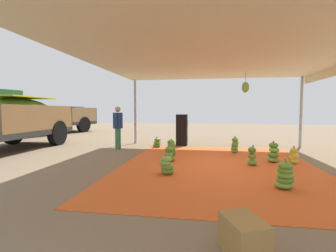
{
  "coord_description": "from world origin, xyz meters",
  "views": [
    {
      "loc": [
        -6.15,
        0.29,
        1.41
      ],
      "look_at": [
        0.45,
        1.35,
        0.98
      ],
      "focal_mm": 25.76,
      "sensor_mm": 36.0,
      "label": 1
    }
  ],
  "objects_px": {
    "banana_bunch_8": "(171,148)",
    "banana_bunch_3": "(157,143)",
    "banana_bunch_6": "(169,154)",
    "banana_bunch_0": "(273,153)",
    "banana_bunch_1": "(235,146)",
    "banana_bunch_4": "(252,157)",
    "banana_bunch_2": "(294,156)",
    "banana_bunch_7": "(167,166)",
    "cargo_truck_far": "(31,115)",
    "speaker_stack": "(182,130)",
    "crate_0": "(244,237)",
    "worker_0": "(118,124)",
    "banana_bunch_5": "(285,176)"
  },
  "relations": [
    {
      "from": "banana_bunch_1",
      "to": "speaker_stack",
      "type": "relative_size",
      "value": 0.45
    },
    {
      "from": "banana_bunch_3",
      "to": "banana_bunch_5",
      "type": "bearing_deg",
      "value": -143.75
    },
    {
      "from": "banana_bunch_8",
      "to": "worker_0",
      "type": "relative_size",
      "value": 0.33
    },
    {
      "from": "banana_bunch_2",
      "to": "speaker_stack",
      "type": "bearing_deg",
      "value": 47.34
    },
    {
      "from": "banana_bunch_1",
      "to": "banana_bunch_3",
      "type": "xyz_separation_m",
      "value": [
        0.9,
        2.8,
        -0.09
      ]
    },
    {
      "from": "banana_bunch_7",
      "to": "crate_0",
      "type": "distance_m",
      "value": 3.05
    },
    {
      "from": "banana_bunch_8",
      "to": "cargo_truck_far",
      "type": "bearing_deg",
      "value": 61.32
    },
    {
      "from": "banana_bunch_2",
      "to": "banana_bunch_7",
      "type": "bearing_deg",
      "value": 116.2
    },
    {
      "from": "banana_bunch_8",
      "to": "banana_bunch_3",
      "type": "bearing_deg",
      "value": 26.45
    },
    {
      "from": "banana_bunch_1",
      "to": "banana_bunch_8",
      "type": "xyz_separation_m",
      "value": [
        -0.67,
        2.02,
        -0.02
      ]
    },
    {
      "from": "banana_bunch_2",
      "to": "banana_bunch_5",
      "type": "distance_m",
      "value": 2.31
    },
    {
      "from": "banana_bunch_1",
      "to": "banana_bunch_8",
      "type": "distance_m",
      "value": 2.12
    },
    {
      "from": "banana_bunch_2",
      "to": "banana_bunch_3",
      "type": "relative_size",
      "value": 1.11
    },
    {
      "from": "cargo_truck_far",
      "to": "crate_0",
      "type": "relative_size",
      "value": 15.84
    },
    {
      "from": "cargo_truck_far",
      "to": "banana_bunch_8",
      "type": "bearing_deg",
      "value": -118.68
    },
    {
      "from": "banana_bunch_5",
      "to": "speaker_stack",
      "type": "height_order",
      "value": "speaker_stack"
    },
    {
      "from": "banana_bunch_8",
      "to": "worker_0",
      "type": "bearing_deg",
      "value": 66.2
    },
    {
      "from": "banana_bunch_1",
      "to": "banana_bunch_4",
      "type": "relative_size",
      "value": 1.08
    },
    {
      "from": "banana_bunch_4",
      "to": "banana_bunch_5",
      "type": "relative_size",
      "value": 0.98
    },
    {
      "from": "banana_bunch_1",
      "to": "crate_0",
      "type": "relative_size",
      "value": 1.18
    },
    {
      "from": "banana_bunch_1",
      "to": "banana_bunch_8",
      "type": "relative_size",
      "value": 1.08
    },
    {
      "from": "speaker_stack",
      "to": "crate_0",
      "type": "relative_size",
      "value": 2.63
    },
    {
      "from": "banana_bunch_8",
      "to": "banana_bunch_7",
      "type": "bearing_deg",
      "value": -174.14
    },
    {
      "from": "banana_bunch_3",
      "to": "worker_0",
      "type": "xyz_separation_m",
      "value": [
        -0.64,
        1.33,
        0.74
      ]
    },
    {
      "from": "banana_bunch_7",
      "to": "crate_0",
      "type": "height_order",
      "value": "banana_bunch_7"
    },
    {
      "from": "banana_bunch_4",
      "to": "banana_bunch_8",
      "type": "relative_size",
      "value": 1.0
    },
    {
      "from": "cargo_truck_far",
      "to": "banana_bunch_7",
      "type": "bearing_deg",
      "value": -128.28
    },
    {
      "from": "banana_bunch_2",
      "to": "banana_bunch_7",
      "type": "distance_m",
      "value": 3.47
    },
    {
      "from": "banana_bunch_0",
      "to": "cargo_truck_far",
      "type": "relative_size",
      "value": 0.08
    },
    {
      "from": "banana_bunch_8",
      "to": "banana_bunch_2",
      "type": "bearing_deg",
      "value": -102.64
    },
    {
      "from": "banana_bunch_2",
      "to": "worker_0",
      "type": "xyz_separation_m",
      "value": [
        1.68,
        5.46,
        0.7
      ]
    },
    {
      "from": "banana_bunch_6",
      "to": "banana_bunch_7",
      "type": "bearing_deg",
      "value": -173.5
    },
    {
      "from": "banana_bunch_5",
      "to": "banana_bunch_7",
      "type": "bearing_deg",
      "value": 74.94
    },
    {
      "from": "banana_bunch_6",
      "to": "banana_bunch_0",
      "type": "bearing_deg",
      "value": -83.61
    },
    {
      "from": "banana_bunch_0",
      "to": "banana_bunch_1",
      "type": "bearing_deg",
      "value": 34.16
    },
    {
      "from": "speaker_stack",
      "to": "banana_bunch_0",
      "type": "bearing_deg",
      "value": -135.74
    },
    {
      "from": "banana_bunch_7",
      "to": "banana_bunch_8",
      "type": "distance_m",
      "value": 2.3
    },
    {
      "from": "banana_bunch_3",
      "to": "crate_0",
      "type": "relative_size",
      "value": 0.91
    },
    {
      "from": "banana_bunch_0",
      "to": "banana_bunch_6",
      "type": "xyz_separation_m",
      "value": [
        -0.31,
        2.81,
        -0.06
      ]
    },
    {
      "from": "banana_bunch_1",
      "to": "banana_bunch_4",
      "type": "distance_m",
      "value": 1.77
    },
    {
      "from": "banana_bunch_2",
      "to": "banana_bunch_6",
      "type": "bearing_deg",
      "value": 93.08
    },
    {
      "from": "banana_bunch_5",
      "to": "banana_bunch_0",
      "type": "bearing_deg",
      "value": -9.84
    },
    {
      "from": "banana_bunch_5",
      "to": "banana_bunch_7",
      "type": "height_order",
      "value": "banana_bunch_5"
    },
    {
      "from": "cargo_truck_far",
      "to": "banana_bunch_4",
      "type": "bearing_deg",
      "value": -118.11
    },
    {
      "from": "banana_bunch_5",
      "to": "worker_0",
      "type": "distance_m",
      "value": 6.02
    },
    {
      "from": "banana_bunch_0",
      "to": "worker_0",
      "type": "bearing_deg",
      "value": 72.83
    },
    {
      "from": "banana_bunch_0",
      "to": "crate_0",
      "type": "height_order",
      "value": "banana_bunch_0"
    },
    {
      "from": "banana_bunch_4",
      "to": "cargo_truck_far",
      "type": "xyz_separation_m",
      "value": [
        5.84,
        10.92,
        0.95
      ]
    },
    {
      "from": "banana_bunch_4",
      "to": "banana_bunch_8",
      "type": "bearing_deg",
      "value": 64.16
    },
    {
      "from": "banana_bunch_4",
      "to": "cargo_truck_far",
      "type": "bearing_deg",
      "value": 61.89
    }
  ]
}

